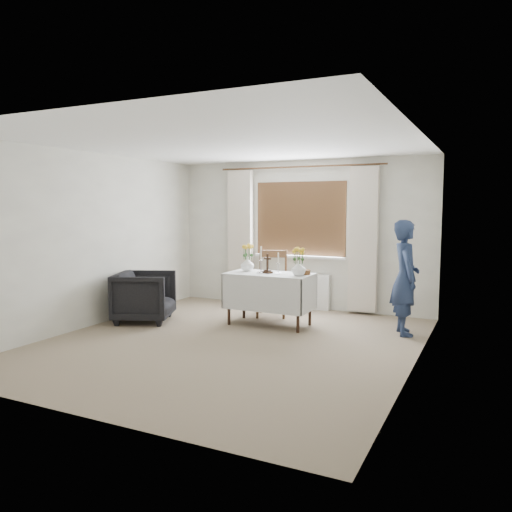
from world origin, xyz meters
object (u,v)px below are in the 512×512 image
(armchair, at_px, (145,297))
(wooden_cross, at_px, (267,263))
(altar_table, at_px, (269,299))
(flower_vase_right, at_px, (299,268))
(flower_vase_left, at_px, (247,264))
(person, at_px, (405,278))
(wooden_chair, at_px, (272,283))

(armchair, distance_m, wooden_cross, 1.93)
(altar_table, height_order, flower_vase_right, flower_vase_right)
(flower_vase_left, bearing_deg, altar_table, -11.41)
(armchair, relative_size, person, 0.54)
(wooden_chair, bearing_deg, altar_table, -87.76)
(person, relative_size, wooden_cross, 5.43)
(altar_table, height_order, wooden_cross, wooden_cross)
(wooden_cross, bearing_deg, flower_vase_left, -174.76)
(person, bearing_deg, flower_vase_right, 82.44)
(armchair, height_order, person, person)
(flower_vase_right, bearing_deg, altar_table, 173.45)
(person, bearing_deg, flower_vase_left, 73.41)
(armchair, bearing_deg, wooden_cross, -93.84)
(person, height_order, wooden_cross, person)
(altar_table, xyz_separation_m, armchair, (-1.79, -0.60, -0.00))
(altar_table, distance_m, person, 1.93)
(flower_vase_left, bearing_deg, flower_vase_right, -8.79)
(flower_vase_left, bearing_deg, person, 6.07)
(armchair, height_order, flower_vase_left, flower_vase_left)
(altar_table, relative_size, flower_vase_left, 5.93)
(wooden_cross, bearing_deg, wooden_chair, 124.83)
(armchair, distance_m, flower_vase_right, 2.38)
(altar_table, relative_size, person, 0.80)
(wooden_cross, bearing_deg, person, 26.61)
(armchair, bearing_deg, altar_table, -94.26)
(wooden_cross, bearing_deg, flower_vase_right, 10.59)
(wooden_chair, bearing_deg, person, -25.27)
(person, bearing_deg, altar_table, 77.11)
(altar_table, bearing_deg, armchair, -161.35)
(wooden_chair, relative_size, person, 0.67)
(wooden_cross, bearing_deg, armchair, -143.81)
(wooden_chair, height_order, flower_vase_right, wooden_chair)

